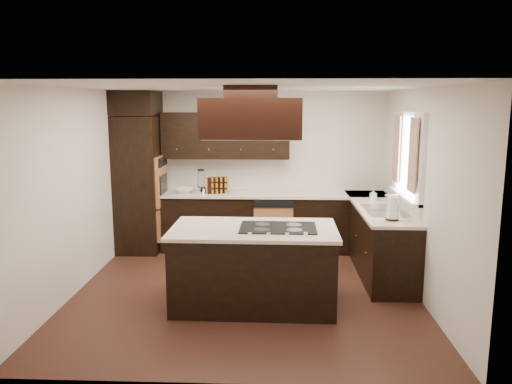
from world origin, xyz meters
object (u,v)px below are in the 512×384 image
island (254,268)px  range_hood (252,118)px  oven_column (139,184)px  spice_rack (217,185)px

island → range_hood: 1.73m
island → range_hood: range_hood is taller
oven_column → spice_rack: bearing=1.1°
island → oven_column: bearing=132.5°
spice_rack → oven_column: bearing=162.0°
range_hood → island: bearing=82.9°
oven_column → spice_rack: 1.22m
oven_column → range_hood: bearing=-50.3°
island → spice_rack: 2.33m
oven_column → range_hood: (1.88, -2.25, 1.10)m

